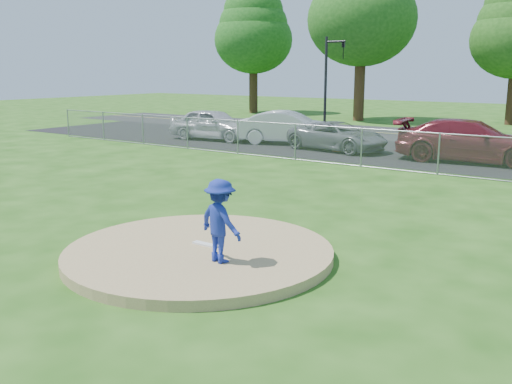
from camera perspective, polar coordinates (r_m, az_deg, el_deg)
ground at (r=20.08m, az=13.22°, el=1.14°), size 120.00×120.00×0.00m
pitchers_mound at (r=11.64m, az=-5.69°, el=-6.04°), size 5.40×5.40×0.20m
pitching_rubber at (r=11.74m, az=-5.07°, el=-5.24°), size 0.60×0.15×0.04m
chain_link_fence at (r=21.81m, az=15.29°, el=3.88°), size 40.00×0.06×1.50m
parking_lot at (r=26.15m, az=18.58°, el=3.34°), size 50.00×8.00×0.01m
street at (r=33.36m, az=22.32°, el=4.84°), size 60.00×7.00×0.01m
tree_far_left at (r=50.76m, az=-0.27°, el=15.91°), size 6.72×6.72×10.74m
tree_left at (r=43.61m, az=10.59°, el=17.89°), size 7.84×7.84×12.53m
traffic_signal_left at (r=34.32m, az=7.34°, el=11.45°), size 1.28×0.20×5.60m
pitcher at (r=10.55m, az=-3.58°, el=-2.91°), size 1.11×0.78×1.57m
traffic_cone at (r=26.76m, az=8.15°, el=4.87°), size 0.39×0.39×0.76m
parked_car_silver at (r=30.92m, az=-4.27°, el=6.77°), size 5.07×2.45×1.67m
parked_car_white at (r=29.10m, az=3.25°, el=6.44°), size 5.34×3.32×1.66m
parked_car_gray at (r=27.01m, az=8.16°, el=5.55°), size 5.06×2.87×1.33m
parked_car_darkred at (r=24.90m, az=20.65°, el=4.80°), size 6.17×3.05×1.72m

